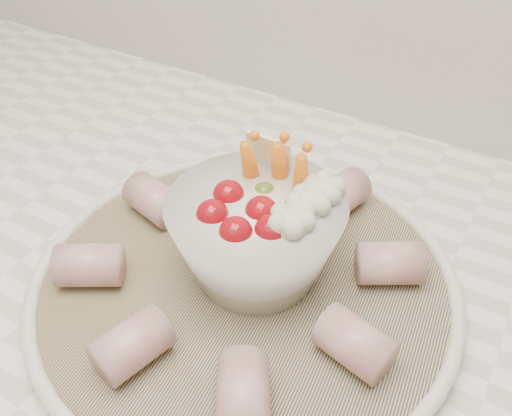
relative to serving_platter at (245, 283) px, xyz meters
The scene contains 3 objects.
serving_platter is the anchor object (origin of this frame).
veggie_bowl 0.05m from the serving_platter, 71.11° to the left, with size 0.14×0.14×0.11m.
cured_meat_rolls 0.02m from the serving_platter, 135.42° to the left, with size 0.28×0.29×0.04m.
Camera 1 is at (0.26, 1.16, 1.29)m, focal length 40.00 mm.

